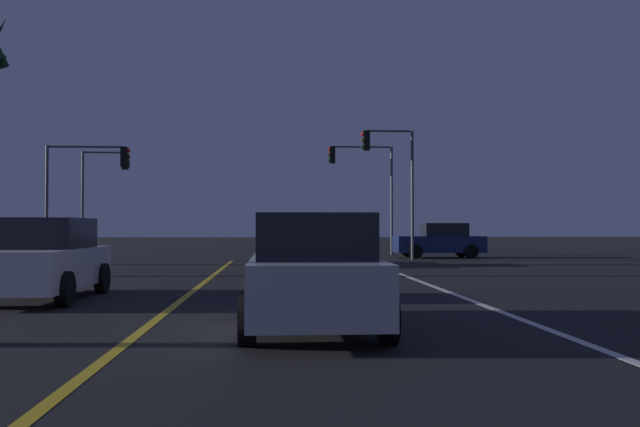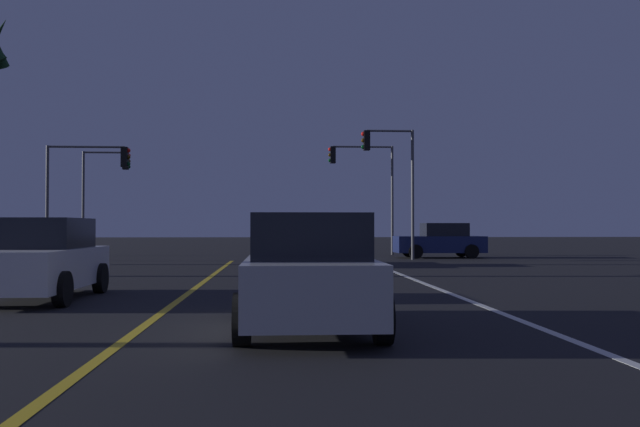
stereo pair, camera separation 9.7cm
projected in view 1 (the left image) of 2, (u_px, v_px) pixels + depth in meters
lane_edge_right at (509, 315)px, 11.50m from camera, size 0.16×37.30×0.01m
lane_center_divider at (159, 318)px, 11.11m from camera, size 0.16×37.30×0.01m
car_crossing_side at (440, 241)px, 32.80m from camera, size 4.30×2.02×1.70m
car_ahead_far at (295, 244)px, 26.51m from camera, size 2.02×4.30×1.70m
car_oncoming at (42, 260)px, 13.96m from camera, size 2.02×4.30×1.70m
car_lead_same_lane at (313, 274)px, 9.83m from camera, size 2.02×4.30×1.70m
traffic_light_near_right at (389, 165)px, 30.77m from camera, size 2.45×0.36×5.98m
traffic_light_near_left at (88, 174)px, 29.86m from camera, size 3.71×0.36×5.14m
traffic_light_far_right at (362, 174)px, 36.22m from camera, size 3.56×0.36×5.91m
traffic_light_far_left at (105, 179)px, 35.31m from camera, size 2.52×0.36×5.50m
street_lamp_right_near at (630, 35)px, 10.91m from camera, size 2.07×0.44×7.22m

